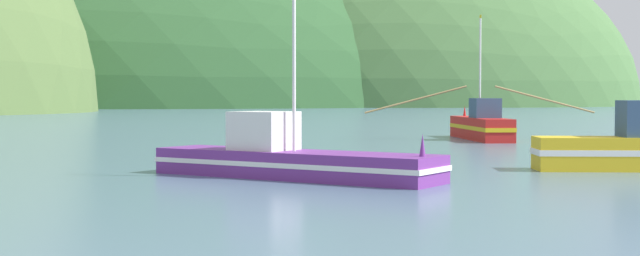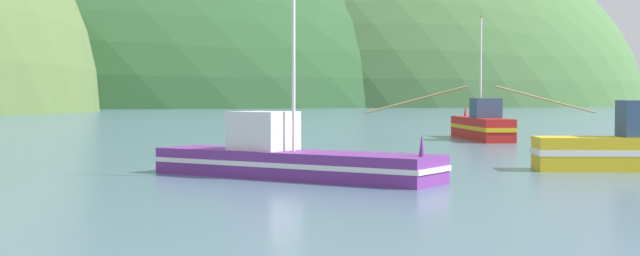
{
  "view_description": "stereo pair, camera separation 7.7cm",
  "coord_description": "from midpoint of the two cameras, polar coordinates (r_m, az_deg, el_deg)",
  "views": [
    {
      "loc": [
        -1.83,
        -4.25,
        2.8
      ],
      "look_at": [
        5.81,
        32.1,
        1.4
      ],
      "focal_mm": 48.97,
      "sensor_mm": 36.0,
      "label": 1
    },
    {
      "loc": [
        -1.76,
        -4.27,
        2.8
      ],
      "look_at": [
        5.81,
        32.1,
        1.4
      ],
      "focal_mm": 48.97,
      "sensor_mm": 36.0,
      "label": 2
    }
  ],
  "objects": [
    {
      "name": "hill_mid_left",
      "position": [
        245.38,
        5.97,
        1.49
      ],
      "size": [
        129.06,
        103.25,
        93.13
      ],
      "primitive_type": "ellipsoid",
      "color": "#47703D",
      "rests_on": "ground"
    },
    {
      "name": "fishing_boat_purple",
      "position": [
        29.58,
        -1.97,
        -2.03
      ],
      "size": [
        9.13,
        9.06,
        6.94
      ],
      "rotation": [
        0.0,
        0.0,
        5.5
      ],
      "color": "#6B2D84",
      "rests_on": "ground"
    },
    {
      "name": "fishing_boat_red",
      "position": [
        56.02,
        10.56,
        0.16
      ],
      "size": [
        14.67,
        9.63,
        7.89
      ],
      "rotation": [
        0.0,
        0.0,
        1.43
      ],
      "color": "red",
      "rests_on": "ground"
    },
    {
      "name": "hill_far_right",
      "position": [
        250.04,
        -10.34,
        1.48
      ],
      "size": [
        180.69,
        144.56,
        99.6
      ],
      "primitive_type": "ellipsoid",
      "color": "#2D562D",
      "rests_on": "ground"
    }
  ]
}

